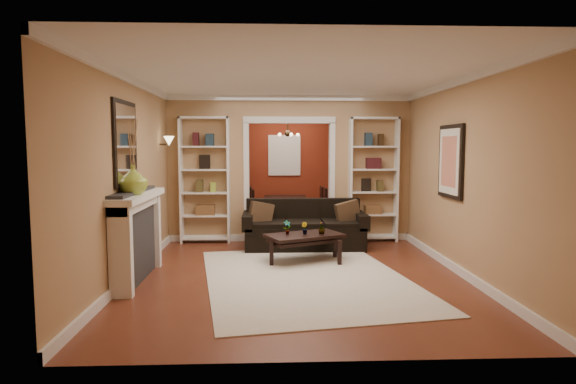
{
  "coord_description": "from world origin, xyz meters",
  "views": [
    {
      "loc": [
        -0.39,
        -7.79,
        1.76
      ],
      "look_at": [
        -0.11,
        -0.8,
        1.1
      ],
      "focal_mm": 30.0,
      "sensor_mm": 36.0,
      "label": 1
    }
  ],
  "objects_px": {
    "sofa": "(304,224)",
    "coffee_table": "(304,248)",
    "bookshelf_left": "(205,180)",
    "fireplace": "(139,237)",
    "dining_table": "(288,212)",
    "bookshelf_right": "(373,180)"
  },
  "relations": [
    {
      "from": "coffee_table",
      "to": "dining_table",
      "type": "bearing_deg",
      "value": 68.13
    },
    {
      "from": "bookshelf_left",
      "to": "sofa",
      "type": "bearing_deg",
      "value": -18.04
    },
    {
      "from": "sofa",
      "to": "bookshelf_right",
      "type": "height_order",
      "value": "bookshelf_right"
    },
    {
      "from": "bookshelf_right",
      "to": "bookshelf_left",
      "type": "bearing_deg",
      "value": 180.0
    },
    {
      "from": "bookshelf_left",
      "to": "dining_table",
      "type": "xyz_separation_m",
      "value": [
        1.58,
        1.71,
        -0.84
      ]
    },
    {
      "from": "bookshelf_left",
      "to": "fireplace",
      "type": "xyz_separation_m",
      "value": [
        -0.54,
        -2.53,
        -0.57
      ]
    },
    {
      "from": "bookshelf_left",
      "to": "fireplace",
      "type": "relative_size",
      "value": 1.35
    },
    {
      "from": "fireplace",
      "to": "dining_table",
      "type": "bearing_deg",
      "value": 63.42
    },
    {
      "from": "sofa",
      "to": "coffee_table",
      "type": "height_order",
      "value": "sofa"
    },
    {
      "from": "coffee_table",
      "to": "fireplace",
      "type": "distance_m",
      "value": 2.46
    },
    {
      "from": "coffee_table",
      "to": "bookshelf_right",
      "type": "height_order",
      "value": "bookshelf_right"
    },
    {
      "from": "bookshelf_left",
      "to": "bookshelf_right",
      "type": "relative_size",
      "value": 1.0
    },
    {
      "from": "coffee_table",
      "to": "fireplace",
      "type": "height_order",
      "value": "fireplace"
    },
    {
      "from": "dining_table",
      "to": "bookshelf_right",
      "type": "bearing_deg",
      "value": -138.52
    },
    {
      "from": "sofa",
      "to": "bookshelf_left",
      "type": "distance_m",
      "value": 2.01
    },
    {
      "from": "coffee_table",
      "to": "bookshelf_left",
      "type": "height_order",
      "value": "bookshelf_left"
    },
    {
      "from": "fireplace",
      "to": "sofa",
      "type": "bearing_deg",
      "value": 40.04
    },
    {
      "from": "fireplace",
      "to": "dining_table",
      "type": "xyz_separation_m",
      "value": [
        2.12,
        4.24,
        -0.27
      ]
    },
    {
      "from": "bookshelf_left",
      "to": "dining_table",
      "type": "distance_m",
      "value": 2.48
    },
    {
      "from": "sofa",
      "to": "fireplace",
      "type": "height_order",
      "value": "fireplace"
    },
    {
      "from": "dining_table",
      "to": "coffee_table",
      "type": "bearing_deg",
      "value": -177.87
    },
    {
      "from": "fireplace",
      "to": "dining_table",
      "type": "distance_m",
      "value": 4.75
    }
  ]
}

